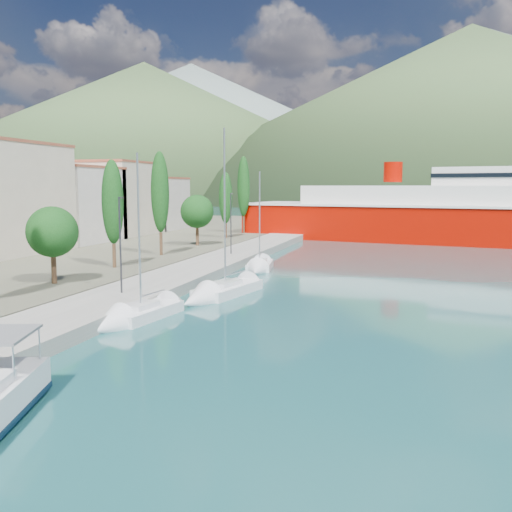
% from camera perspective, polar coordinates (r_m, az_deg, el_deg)
% --- Properties ---
extents(ground, '(1400.00, 1400.00, 0.00)m').
position_cam_1_polar(ground, '(137.97, 12.09, 3.68)').
color(ground, '#1C5254').
extents(quay, '(5.00, 88.00, 0.80)m').
position_cam_1_polar(quay, '(47.55, -6.52, -1.67)').
color(quay, gray).
rests_on(quay, ground).
extents(town_buildings, '(9.20, 69.20, 11.30)m').
position_cam_1_polar(town_buildings, '(68.07, -21.23, 4.86)').
color(town_buildings, beige).
rests_on(town_buildings, land_strip).
extents(tree_row, '(3.85, 60.97, 11.19)m').
position_cam_1_polar(tree_row, '(55.16, -10.65, 5.13)').
color(tree_row, '#47301E').
rests_on(tree_row, land_strip).
extents(lamp_posts, '(0.15, 43.34, 6.06)m').
position_cam_1_polar(lamp_posts, '(37.22, -13.04, 1.52)').
color(lamp_posts, '#2D2D33').
rests_on(lamp_posts, quay).
extents(sailboat_near, '(3.17, 7.32, 10.17)m').
position_cam_1_polar(sailboat_near, '(32.13, -12.89, -6.19)').
color(sailboat_near, silver).
rests_on(sailboat_near, ground).
extents(sailboat_mid, '(3.97, 8.82, 12.29)m').
position_cam_1_polar(sailboat_mid, '(38.22, -4.39, -3.91)').
color(sailboat_mid, silver).
rests_on(sailboat_mid, ground).
extents(sailboat_far, '(3.15, 6.83, 9.67)m').
position_cam_1_polar(sailboat_far, '(50.65, 0.21, -1.24)').
color(sailboat_far, silver).
rests_on(sailboat_far, ground).
extents(ferry, '(59.18, 22.22, 11.51)m').
position_cam_1_polar(ferry, '(81.60, 19.07, 3.76)').
color(ferry, '#9D0900').
rests_on(ferry, ground).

